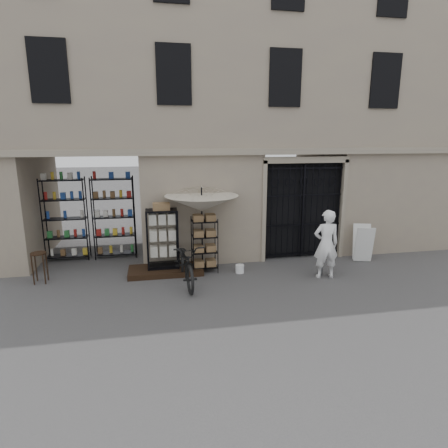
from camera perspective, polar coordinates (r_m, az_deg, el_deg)
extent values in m
plane|color=black|center=(9.42, 6.48, -9.74)|extent=(80.00, 80.00, 0.00)
cube|color=gray|center=(12.58, 1.42, 17.04)|extent=(14.00, 4.00, 9.00)
cube|color=black|center=(11.43, -19.95, 1.51)|extent=(3.00, 1.70, 3.00)
cube|color=black|center=(11.97, -19.73, 0.81)|extent=(2.70, 0.50, 2.50)
cube|color=black|center=(11.63, 11.62, 2.23)|extent=(2.50, 0.06, 3.00)
cube|color=black|center=(11.49, 11.91, 1.84)|extent=(0.05, 0.05, 2.80)
cube|color=black|center=(10.45, -8.87, -7.01)|extent=(2.00, 0.90, 0.15)
cube|color=black|center=(10.50, -9.20, -6.24)|extent=(0.87, 0.62, 0.09)
cube|color=silver|center=(10.04, -9.56, -2.62)|extent=(0.74, 0.14, 1.50)
cube|color=silver|center=(10.30, -9.34, -2.72)|extent=(0.73, 0.47, 1.25)
cube|color=olive|center=(10.09, -9.54, 2.41)|extent=(0.50, 0.41, 0.18)
cube|color=black|center=(10.29, -2.99, -3.16)|extent=(0.71, 0.54, 1.52)
cube|color=olive|center=(10.31, -2.99, -3.42)|extent=(0.60, 0.43, 1.14)
cylinder|color=black|center=(10.23, -3.37, -0.89)|extent=(0.05, 0.05, 2.34)
imported|color=beige|center=(10.05, -3.43, 3.82)|extent=(2.19, 2.21, 1.58)
cylinder|color=white|center=(10.36, 2.41, -6.83)|extent=(0.25, 0.25, 0.22)
imported|color=black|center=(9.74, -5.81, -8.94)|extent=(0.84, 1.18, 2.12)
cylinder|color=black|center=(10.56, -26.46, -4.03)|extent=(0.39, 0.39, 0.04)
cube|color=black|center=(10.67, -26.24, -6.04)|extent=(0.30, 0.30, 0.78)
cylinder|color=slate|center=(10.42, 14.52, -5.66)|extent=(0.15, 0.15, 0.73)
imported|color=white|center=(10.43, 14.98, -7.81)|extent=(0.80, 1.88, 0.44)
cube|color=silver|center=(11.75, 20.60, -2.98)|extent=(0.56, 0.39, 1.08)
cube|color=silver|center=(12.06, 20.23, -2.54)|extent=(0.56, 0.39, 1.08)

